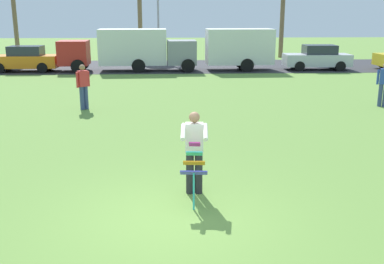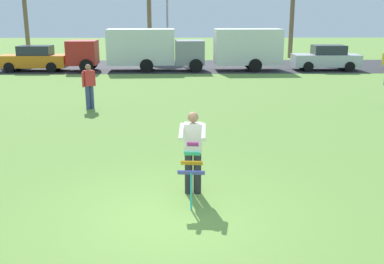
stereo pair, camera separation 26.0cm
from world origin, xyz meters
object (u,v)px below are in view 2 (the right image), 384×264
Objects in this scene: parked_car_silver at (326,58)px; person_walker_far at (89,85)px; person_kite_flyer at (193,150)px; kite_held at (192,166)px; parked_truck_grey_van at (235,48)px; parked_truck_red_cab at (128,48)px; parked_car_orange at (34,59)px; streetlight_pole at (167,7)px.

person_walker_far is at bearing -137.45° from parked_car_silver.
kite_held is at bearing -93.40° from person_kite_flyer.
parked_truck_grey_van is at bearing 81.30° from person_kite_flyer.
person_kite_flyer reaches higher than parked_car_silver.
parked_truck_red_cab is at bearing -180.00° from parked_car_silver.
person_kite_flyer is at bearing -66.08° from person_walker_far.
parked_truck_red_cab is 1.00× the size of parked_truck_grey_van.
parked_car_silver is at bearing 66.06° from person_kite_flyer.
kite_held is 21.28m from parked_truck_grey_van.
person_walker_far reaches higher than kite_held.
parked_car_orange is 11.54m from streetlight_pole.
parked_car_silver is (18.68, -0.00, 0.00)m from parked_car_orange.
parked_truck_red_cab is 12.72m from parked_car_silver.
person_kite_flyer is 20.63m from parked_truck_grey_van.
parked_car_orange is at bearing 179.99° from parked_truck_red_cab.
parked_truck_red_cab is at bearing 100.16° from person_kite_flyer.
person_kite_flyer is at bearing -79.84° from parked_truck_red_cab.
parked_car_silver is 17.45m from person_walker_far.
streetlight_pole is at bearing 82.79° from person_walker_far.
parked_car_silver is at bearing 0.00° from parked_truck_red_cab.
kite_held is at bearing -87.30° from streetlight_pole.
parked_truck_grey_van reaches higher than parked_car_orange.
person_walker_far is at bearing 113.92° from person_kite_flyer.
person_walker_far is at bearing -97.21° from streetlight_pole.
person_kite_flyer is 9.39m from person_walker_far.
person_walker_far is at bearing -90.76° from parked_truck_red_cab.
person_kite_flyer is 20.72m from parked_truck_red_cab.
parked_truck_grey_van is 13.69m from person_walker_far.
parked_car_silver is at bearing -0.00° from parked_car_orange.
parked_car_orange is at bearing 115.28° from person_kite_flyer.
parked_car_orange is (-9.59, 21.03, -0.06)m from kite_held.
parked_truck_grey_van reaches higher than person_kite_flyer.
person_kite_flyer and person_walker_far have the same top height.
kite_held is 0.18× the size of parked_truck_red_cab.
person_kite_flyer is at bearing -98.70° from parked_truck_grey_van.
parked_car_orange is 0.60× the size of streetlight_pole.
streetlight_pole is (2.27, 7.40, 2.59)m from parked_truck_red_cab.
person_walker_far is (-3.81, 8.59, -0.02)m from person_kite_flyer.
parked_car_orange is 0.99× the size of parked_car_silver.
streetlight_pole reaches higher than person_kite_flyer.
parked_car_silver is (9.09, 21.03, -0.06)m from kite_held.
person_kite_flyer is 0.41× the size of parked_car_orange.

